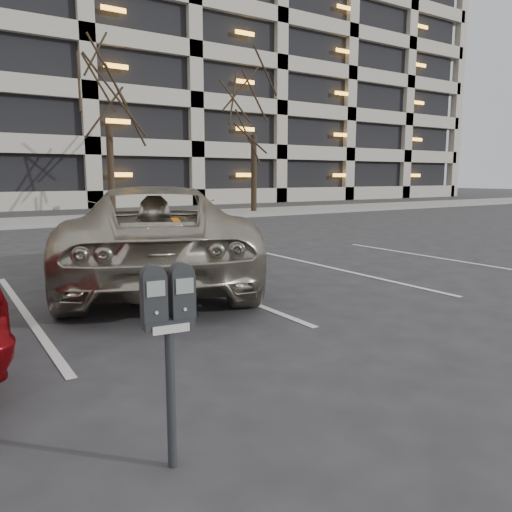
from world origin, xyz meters
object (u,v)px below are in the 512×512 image
(tree_c, at_px, (106,65))
(parking_meter, at_px, (169,317))
(suv_silver, at_px, (154,234))
(tree_d, at_px, (254,86))

(tree_c, relative_size, parking_meter, 6.86)
(parking_meter, bearing_deg, tree_c, 81.22)
(tree_c, height_order, suv_silver, tree_c)
(tree_c, xyz_separation_m, parking_meter, (-5.19, -18.04, -5.24))
(tree_c, distance_m, suv_silver, 14.14)
(suv_silver, bearing_deg, tree_d, -108.85)
(tree_c, relative_size, tree_d, 1.02)
(tree_c, bearing_deg, suv_silver, -104.04)
(parking_meter, height_order, suv_silver, suv_silver)
(tree_c, height_order, tree_d, tree_c)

